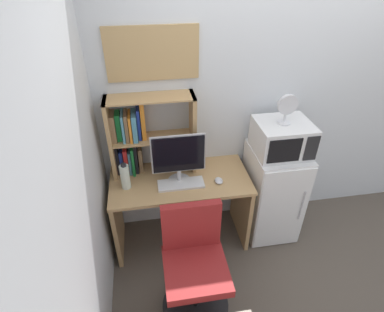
# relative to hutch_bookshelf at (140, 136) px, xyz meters

# --- Properties ---
(wall_back) EXTENTS (6.40, 0.04, 2.60)m
(wall_back) POSITION_rel_hutch_bookshelf_xyz_m (1.66, 0.12, 0.20)
(wall_back) COLOR silver
(wall_back) RESTS_ON ground_plane
(wall_left) EXTENTS (0.04, 4.40, 2.60)m
(wall_left) POSITION_rel_hutch_bookshelf_xyz_m (-0.36, -1.50, 0.20)
(wall_left) COLOR silver
(wall_left) RESTS_ON ground_plane
(desk) EXTENTS (1.21, 0.58, 0.74)m
(desk) POSITION_rel_hutch_bookshelf_xyz_m (0.31, -0.19, -0.58)
(desk) COLOR tan
(desk) RESTS_ON ground_plane
(hutch_bookshelf) EXTENTS (0.72, 0.22, 0.70)m
(hutch_bookshelf) POSITION_rel_hutch_bookshelf_xyz_m (0.00, 0.00, 0.00)
(hutch_bookshelf) COLOR tan
(hutch_bookshelf) RESTS_ON desk
(monitor) EXTENTS (0.45, 0.19, 0.46)m
(monitor) POSITION_rel_hutch_bookshelf_xyz_m (0.30, -0.22, -0.10)
(monitor) COLOR #B7B7BC
(monitor) RESTS_ON desk
(keyboard) EXTENTS (0.39, 0.15, 0.02)m
(keyboard) POSITION_rel_hutch_bookshelf_xyz_m (0.31, -0.27, -0.35)
(keyboard) COLOR silver
(keyboard) RESTS_ON desk
(computer_mouse) EXTENTS (0.07, 0.09, 0.03)m
(computer_mouse) POSITION_rel_hutch_bookshelf_xyz_m (0.63, -0.29, -0.34)
(computer_mouse) COLOR silver
(computer_mouse) RESTS_ON desk
(water_bottle) EXTENTS (0.08, 0.08, 0.24)m
(water_bottle) POSITION_rel_hutch_bookshelf_xyz_m (-0.15, -0.23, -0.24)
(water_bottle) COLOR silver
(water_bottle) RESTS_ON desk
(mini_fridge) EXTENTS (0.47, 0.54, 0.93)m
(mini_fridge) POSITION_rel_hutch_bookshelf_xyz_m (1.19, -0.18, -0.63)
(mini_fridge) COLOR white
(mini_fridge) RESTS_ON ground_plane
(microwave) EXTENTS (0.46, 0.41, 0.28)m
(microwave) POSITION_rel_hutch_bookshelf_xyz_m (1.19, -0.18, -0.03)
(microwave) COLOR silver
(microwave) RESTS_ON mini_fridge
(desk_fan) EXTENTS (0.17, 0.11, 0.25)m
(desk_fan) POSITION_rel_hutch_bookshelf_xyz_m (1.18, -0.19, 0.25)
(desk_fan) COLOR silver
(desk_fan) RESTS_ON microwave
(desk_chair) EXTENTS (0.53, 0.53, 0.92)m
(desk_chair) POSITION_rel_hutch_bookshelf_xyz_m (0.32, -0.86, -0.69)
(desk_chair) COLOR black
(desk_chair) RESTS_ON ground_plane
(wall_corkboard) EXTENTS (0.71, 0.02, 0.41)m
(wall_corkboard) POSITION_rel_hutch_bookshelf_xyz_m (0.16, 0.09, 0.65)
(wall_corkboard) COLOR tan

